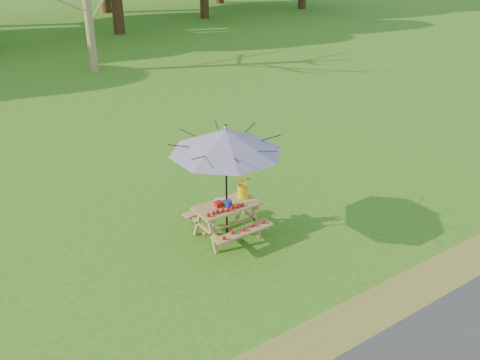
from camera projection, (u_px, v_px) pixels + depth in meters
ground at (17, 333)px, 7.79m from camera, size 120.00×120.00×0.00m
picnic_table at (227, 221)px, 10.05m from camera, size 1.20×1.32×0.67m
patio_umbrella at (226, 141)px, 9.34m from camera, size 2.69×2.69×2.25m
produce_bins at (223, 203)px, 9.85m from camera, size 0.28×0.36×0.13m
tomatoes_row at (225, 209)px, 9.68m from camera, size 0.77×0.13×0.07m
flower_bucket at (243, 186)px, 10.07m from camera, size 0.30×0.27×0.45m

